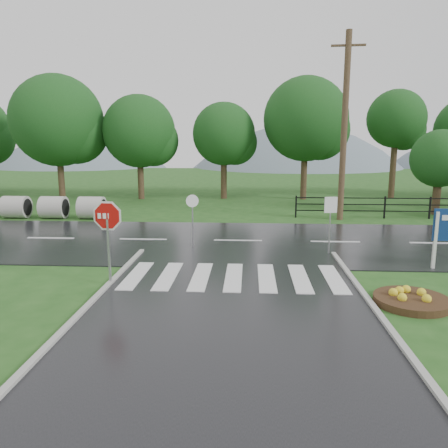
{
  "coord_description": "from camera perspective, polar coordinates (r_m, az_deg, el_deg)",
  "views": [
    {
      "loc": [
        0.44,
        -7.71,
        4.11
      ],
      "look_at": [
        -0.35,
        6.0,
        1.5
      ],
      "focal_mm": 35.0,
      "sensor_mm": 36.0,
      "label": 1
    }
  ],
  "objects": [
    {
      "name": "ground",
      "position": [
        8.75,
        0.02,
        -17.27
      ],
      "size": [
        120.0,
        120.0,
        0.0
      ],
      "primitive_type": "plane",
      "color": "#224F1A",
      "rests_on": "ground"
    },
    {
      "name": "main_road",
      "position": [
        18.18,
        1.84,
        -2.3
      ],
      "size": [
        90.0,
        8.0,
        0.04
      ],
      "primitive_type": "cube",
      "color": "black",
      "rests_on": "ground"
    },
    {
      "name": "crosswalk",
      "position": [
        13.34,
        1.26,
        -6.91
      ],
      "size": [
        6.5,
        2.8,
        0.02
      ],
      "color": "silver",
      "rests_on": "ground"
    },
    {
      "name": "fence_west",
      "position": [
        25.04,
        20.27,
        2.32
      ],
      "size": [
        9.58,
        0.08,
        1.2
      ],
      "color": "black",
      "rests_on": "ground"
    },
    {
      "name": "hills",
      "position": [
        75.38,
        5.54,
        -4.39
      ],
      "size": [
        102.0,
        48.0,
        48.0
      ],
      "color": "slate",
      "rests_on": "ground"
    },
    {
      "name": "treeline",
      "position": [
        31.98,
        4.3,
        3.35
      ],
      "size": [
        83.2,
        5.2,
        10.0
      ],
      "color": "#144016",
      "rests_on": "ground"
    },
    {
      "name": "culvert_pipes",
      "position": [
        26.22,
        -25.54,
        2.02
      ],
      "size": [
        9.7,
        1.2,
        1.2
      ],
      "color": "#9E9B93",
      "rests_on": "ground"
    },
    {
      "name": "stop_sign",
      "position": [
        12.79,
        -14.97,
        0.11
      ],
      "size": [
        1.16,
        0.16,
        2.62
      ],
      "color": "#939399",
      "rests_on": "ground"
    },
    {
      "name": "flower_bed",
      "position": [
        12.29,
        23.31,
        -9.0
      ],
      "size": [
        1.89,
        1.89,
        0.38
      ],
      "color": "#332111",
      "rests_on": "ground"
    },
    {
      "name": "reg_sign_small",
      "position": [
        16.25,
        13.73,
        1.28
      ],
      "size": [
        0.47,
        0.11,
        2.15
      ],
      "color": "#939399",
      "rests_on": "ground"
    },
    {
      "name": "reg_sign_round",
      "position": [
        16.88,
        -4.14,
        1.3
      ],
      "size": [
        0.47,
        0.15,
        2.1
      ],
      "color": "#939399",
      "rests_on": "ground"
    },
    {
      "name": "utility_pole_east",
      "position": [
        23.72,
        15.45,
        12.15
      ],
      "size": [
        1.7,
        0.32,
        9.53
      ],
      "color": "#473523",
      "rests_on": "ground"
    },
    {
      "name": "entrance_tree_left",
      "position": [
        27.36,
        26.37,
        7.64
      ],
      "size": [
        3.2,
        3.2,
        4.77
      ],
      "color": "#3D2B1C",
      "rests_on": "ground"
    }
  ]
}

